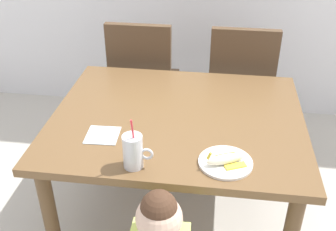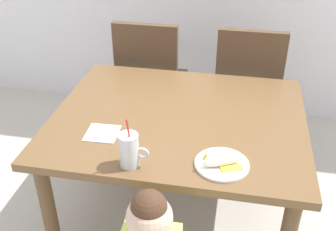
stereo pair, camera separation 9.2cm
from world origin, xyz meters
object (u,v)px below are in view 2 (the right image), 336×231
(snack_plate, at_px, (222,164))
(dining_chair_right, at_px, (247,85))
(paper_napkin, at_px, (102,133))
(dining_table, at_px, (178,131))
(milk_cup, at_px, (129,152))
(dining_chair_left, at_px, (150,77))
(peeled_banana, at_px, (222,161))

(snack_plate, bearing_deg, dining_chair_right, 85.09)
(snack_plate, distance_m, paper_napkin, 0.59)
(dining_chair_right, bearing_deg, paper_napkin, 55.68)
(snack_plate, height_order, paper_napkin, snack_plate)
(dining_table, xyz_separation_m, milk_cup, (-0.13, -0.43, 0.16))
(snack_plate, bearing_deg, milk_cup, -169.94)
(milk_cup, bearing_deg, snack_plate, 10.06)
(dining_chair_right, height_order, snack_plate, dining_chair_right)
(dining_table, relative_size, paper_napkin, 8.42)
(dining_chair_left, bearing_deg, dining_table, 113.42)
(snack_plate, height_order, peeled_banana, peeled_banana)
(dining_table, distance_m, paper_napkin, 0.41)
(dining_chair_right, distance_m, snack_plate, 1.13)
(milk_cup, relative_size, peeled_banana, 1.42)
(dining_table, xyz_separation_m, paper_napkin, (-0.33, -0.23, 0.09))
(paper_napkin, bearing_deg, peeled_banana, -14.16)
(dining_chair_left, relative_size, snack_plate, 4.17)
(dining_table, xyz_separation_m, dining_chair_right, (0.34, 0.75, -0.08))
(dining_chair_left, relative_size, milk_cup, 3.84)
(paper_napkin, bearing_deg, dining_table, 34.67)
(milk_cup, height_order, paper_napkin, milk_cup)
(dining_chair_left, xyz_separation_m, peeled_banana, (0.57, -1.12, 0.20))
(milk_cup, distance_m, paper_napkin, 0.29)
(dining_chair_right, relative_size, peeled_banana, 5.46)
(dining_table, distance_m, dining_chair_left, 0.82)
(dining_chair_right, relative_size, paper_napkin, 6.40)
(milk_cup, distance_m, peeled_banana, 0.39)
(dining_table, bearing_deg, milk_cup, -107.49)
(dining_chair_right, height_order, paper_napkin, dining_chair_right)
(dining_chair_right, xyz_separation_m, paper_napkin, (-0.67, -0.98, 0.17))
(dining_table, bearing_deg, dining_chair_right, 65.61)
(peeled_banana, bearing_deg, dining_table, 123.64)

